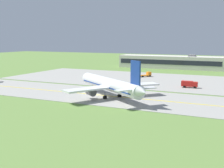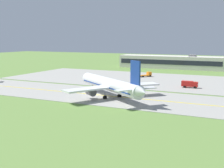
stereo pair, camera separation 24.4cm
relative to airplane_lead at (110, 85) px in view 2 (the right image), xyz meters
The scene contains 8 objects.
ground_plane 8.00m from the airplane_lead, 164.79° to the left, with size 500.00×500.00×0.00m, color olive.
taxiway_strip 7.97m from the airplane_lead, 164.79° to the left, with size 240.00×28.00×0.10m, color #9E9B93.
apron_pad 44.12m from the airplane_lead, 85.57° to the left, with size 140.00×52.00×0.10m, color #9E9B93.
taxiway_centreline 7.94m from the airplane_lead, 164.79° to the left, with size 220.00×0.60×0.01m, color yellow.
airplane_lead is the anchor object (origin of this frame).
service_truck_baggage 35.15m from the airplane_lead, 56.84° to the left, with size 6.08×2.53×2.60m.
service_truck_catering 53.69m from the airplane_lead, 96.36° to the left, with size 5.57×6.30×2.59m.
terminal_building 99.08m from the airplane_lead, 93.31° to the left, with size 64.45×13.65×8.93m.
Camera 2 is at (46.97, -84.80, 18.70)m, focal length 47.50 mm.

